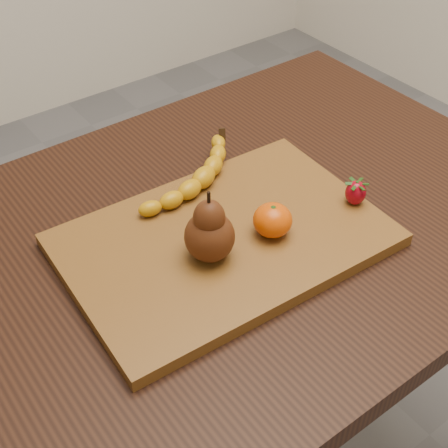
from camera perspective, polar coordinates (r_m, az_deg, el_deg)
table at (r=1.01m, az=0.94°, el=-3.80°), size 1.00×0.70×0.76m
cutting_board at (r=0.90m, az=0.00°, el=-1.45°), size 0.47×0.32×0.02m
banana at (r=0.97m, az=-1.88°, el=4.28°), size 0.20×0.13×0.03m
pear at (r=0.82m, az=-1.35°, el=-0.15°), size 0.08×0.08×0.11m
mandarin at (r=0.88m, az=4.46°, el=0.36°), size 0.07×0.07×0.05m
strawberry at (r=0.95m, az=11.95°, el=2.90°), size 0.04×0.04×0.04m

